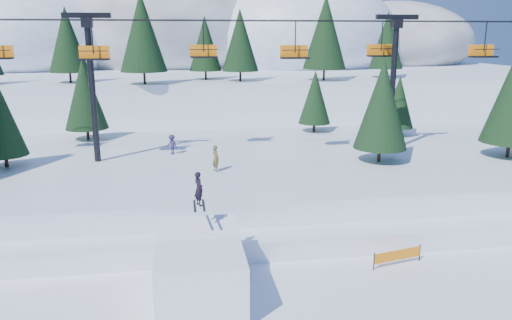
{
  "coord_description": "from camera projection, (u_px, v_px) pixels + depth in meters",
  "views": [
    {
      "loc": [
        -2.86,
        -18.09,
        11.32
      ],
      "look_at": [
        0.73,
        6.0,
        5.2
      ],
      "focal_mm": 35.0,
      "sensor_mm": 36.0,
      "label": 1
    }
  ],
  "objects": [
    {
      "name": "ground",
      "position": [
        260.0,
        318.0,
        20.52
      ],
      "size": [
        160.0,
        160.0,
        0.0
      ],
      "primitive_type": "plane",
      "color": "white",
      "rests_on": "ground"
    },
    {
      "name": "mid_shelf",
      "position": [
        223.0,
        173.0,
        37.48
      ],
      "size": [
        70.0,
        22.0,
        2.5
      ],
      "primitive_type": "cube",
      "color": "white",
      "rests_on": "ground"
    },
    {
      "name": "berm",
      "position": [
        238.0,
        232.0,
        28.06
      ],
      "size": [
        70.0,
        6.0,
        1.1
      ],
      "primitive_type": "cube",
      "color": "white",
      "rests_on": "ground"
    },
    {
      "name": "mountain_ridge",
      "position": [
        167.0,
        45.0,
        87.8
      ],
      "size": [
        119.0,
        61.56,
        26.46
      ],
      "color": "white",
      "rests_on": "ground"
    },
    {
      "name": "jump_kicker",
      "position": [
        200.0,
        272.0,
        21.59
      ],
      "size": [
        3.72,
        5.07,
        5.45
      ],
      "color": "white",
      "rests_on": "ground"
    },
    {
      "name": "chairlift",
      "position": [
        249.0,
        64.0,
        35.85
      ],
      "size": [
        46.0,
        3.21,
        10.28
      ],
      "color": "black",
      "rests_on": "mid_shelf"
    },
    {
      "name": "conifer_stand",
      "position": [
        231.0,
        97.0,
        36.66
      ],
      "size": [
        63.16,
        16.5,
        9.86
      ],
      "color": "black",
      "rests_on": "mid_shelf"
    },
    {
      "name": "distant_skiers",
      "position": [
        171.0,
        148.0,
        36.25
      ],
      "size": [
        32.48,
        9.65,
        1.84
      ],
      "color": "brown",
      "rests_on": "mid_shelf"
    },
    {
      "name": "banner_near",
      "position": [
        397.0,
        255.0,
        25.1
      ],
      "size": [
        2.78,
        0.71,
        0.9
      ],
      "color": "black",
      "rests_on": "ground"
    },
    {
      "name": "banner_far",
      "position": [
        392.0,
        241.0,
        26.87
      ],
      "size": [
        2.78,
        0.7,
        0.9
      ],
      "color": "black",
      "rests_on": "ground"
    }
  ]
}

